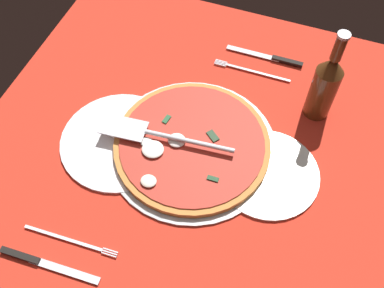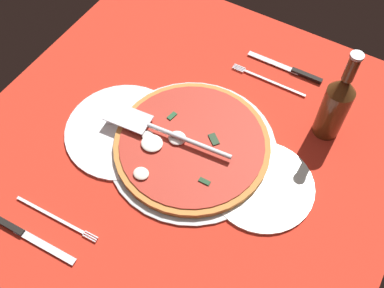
% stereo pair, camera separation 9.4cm
% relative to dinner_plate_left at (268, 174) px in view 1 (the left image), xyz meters
% --- Properties ---
extents(ground_plane, '(0.91, 0.91, 0.01)m').
position_rel_dinner_plate_left_xyz_m(ground_plane, '(0.18, -0.02, -0.01)').
color(ground_plane, red).
extents(checker_pattern, '(0.91, 0.91, 0.00)m').
position_rel_dinner_plate_left_xyz_m(checker_pattern, '(0.18, -0.02, -0.01)').
color(checker_pattern, white).
rests_on(checker_pattern, ground_plane).
extents(pizza_pan, '(0.36, 0.36, 0.01)m').
position_rel_dinner_plate_left_xyz_m(pizza_pan, '(0.17, -0.01, -0.00)').
color(pizza_pan, '#B0B5B5').
rests_on(pizza_pan, ground_plane).
extents(dinner_plate_left, '(0.21, 0.21, 0.01)m').
position_rel_dinner_plate_left_xyz_m(dinner_plate_left, '(0.00, 0.00, 0.00)').
color(dinner_plate_left, white).
rests_on(dinner_plate_left, ground_plane).
extents(dinner_plate_right, '(0.26, 0.26, 0.01)m').
position_rel_dinner_plate_left_xyz_m(dinner_plate_right, '(0.32, 0.03, 0.00)').
color(dinner_plate_right, white).
rests_on(dinner_plate_right, ground_plane).
extents(pizza, '(0.33, 0.33, 0.03)m').
position_rel_dinner_plate_left_xyz_m(pizza, '(0.17, -0.01, 0.01)').
color(pizza, '#C77C39').
rests_on(pizza, pizza_pan).
extents(pizza_server, '(0.29, 0.06, 0.01)m').
position_rel_dinner_plate_left_xyz_m(pizza_server, '(0.24, 0.01, 0.03)').
color(pizza_server, silver).
rests_on(pizza_server, pizza).
extents(place_setting_near, '(0.21, 0.13, 0.01)m').
position_rel_dinner_plate_left_xyz_m(place_setting_near, '(0.09, -0.29, -0.00)').
color(place_setting_near, white).
rests_on(place_setting_near, ground_plane).
extents(place_setting_far, '(0.21, 0.13, 0.01)m').
position_rel_dinner_plate_left_xyz_m(place_setting_far, '(0.33, 0.30, -0.00)').
color(place_setting_far, white).
rests_on(place_setting_far, ground_plane).
extents(beer_bottle, '(0.06, 0.06, 0.24)m').
position_rel_dinner_plate_left_xyz_m(beer_bottle, '(-0.06, -0.20, 0.09)').
color(beer_bottle, '#583216').
rests_on(beer_bottle, ground_plane).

